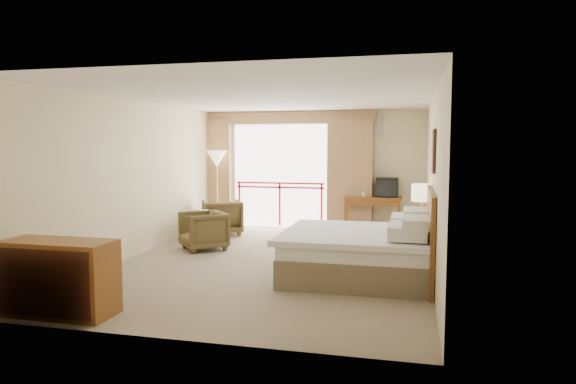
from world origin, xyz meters
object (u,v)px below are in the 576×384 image
(tv, at_px, (387,187))
(floor_lamp, at_px, (217,162))
(wastebasket, at_px, (344,232))
(armchair_far, at_px, (222,234))
(bed, at_px, (362,252))
(desk, at_px, (373,204))
(dresser, at_px, (58,278))
(nightstand, at_px, (421,242))
(armchair_near, at_px, (204,249))
(table_lamp, at_px, (422,193))
(side_table, at_px, (200,221))

(tv, xyz_separation_m, floor_lamp, (-3.82, -0.31, 0.54))
(tv, distance_m, floor_lamp, 3.88)
(wastebasket, bearing_deg, armchair_far, -176.79)
(bed, xyz_separation_m, desk, (-0.13, 3.94, 0.25))
(floor_lamp, height_order, dresser, floor_lamp)
(nightstand, relative_size, floor_lamp, 0.37)
(dresser, bearing_deg, wastebasket, 67.29)
(armchair_far, bearing_deg, floor_lamp, -89.20)
(bed, relative_size, dresser, 1.65)
(bed, bearing_deg, armchair_near, 156.90)
(desk, relative_size, tv, 2.62)
(floor_lamp, bearing_deg, desk, 6.06)
(desk, xyz_separation_m, floor_lamp, (-3.52, -0.37, 0.93))
(dresser, bearing_deg, desk, 66.38)
(nightstand, relative_size, table_lamp, 1.09)
(desk, relative_size, armchair_near, 1.58)
(table_lamp, bearing_deg, bed, -123.82)
(floor_lamp, bearing_deg, side_table, -81.76)
(table_lamp, relative_size, armchair_far, 0.74)
(wastebasket, bearing_deg, nightstand, -50.30)
(bed, relative_size, armchair_far, 2.59)
(bed, xyz_separation_m, armchair_near, (-3.04, 1.30, -0.38))
(wastebasket, xyz_separation_m, armchair_near, (-2.39, -1.77, -0.13))
(wastebasket, relative_size, dresser, 0.21)
(table_lamp, height_order, armchair_far, table_lamp)
(nightstand, xyz_separation_m, armchair_far, (-4.15, 1.68, -0.33))
(desk, distance_m, side_table, 3.82)
(bed, relative_size, side_table, 3.51)
(table_lamp, bearing_deg, armchair_near, 179.89)
(nightstand, height_order, table_lamp, table_lamp)
(dresser, bearing_deg, nightstand, 44.53)
(armchair_near, relative_size, dresser, 0.60)
(nightstand, relative_size, dresser, 0.51)
(armchair_far, bearing_deg, bed, 109.78)
(nightstand, height_order, side_table, nightstand)
(table_lamp, relative_size, tv, 1.30)
(table_lamp, xyz_separation_m, side_table, (-4.29, 0.73, -0.72))
(nightstand, bearing_deg, armchair_far, 160.34)
(tv, distance_m, armchair_near, 4.24)
(desk, height_order, floor_lamp, floor_lamp)
(desk, relative_size, side_table, 2.03)
(wastebasket, xyz_separation_m, side_table, (-2.78, -1.04, 0.28))
(nightstand, xyz_separation_m, armchair_near, (-3.90, 0.06, -0.33))
(desk, relative_size, floor_lamp, 0.68)
(armchair_far, distance_m, dresser, 5.44)
(tv, height_order, armchair_near, tv)
(desk, distance_m, dresser, 7.14)
(table_lamp, bearing_deg, tv, 104.96)
(bed, relative_size, table_lamp, 3.49)
(tv, xyz_separation_m, armchair_far, (-3.46, -0.96, -1.01))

